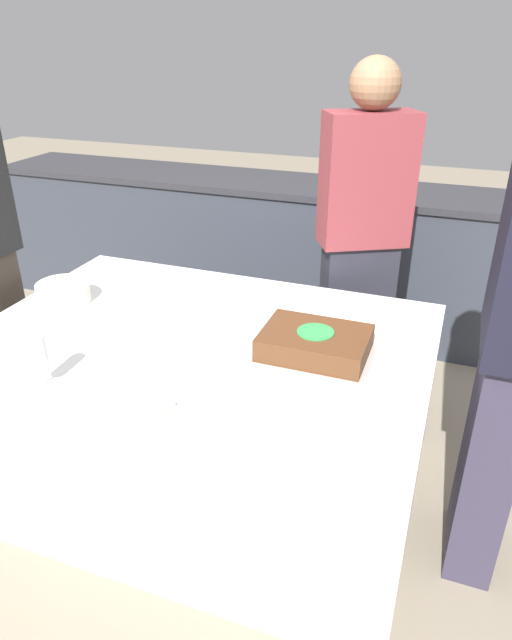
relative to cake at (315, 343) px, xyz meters
The scene contains 9 objects.
ground_plane 0.89m from the cake, behind, with size 14.00×14.00×0.00m, color gray.
back_counter 1.74m from the cake, 104.94° to the left, with size 4.40×0.58×0.92m.
dining_table 0.60m from the cake, behind, with size 1.72×1.18×0.73m.
cake is the anchor object (origin of this frame).
plate_stack 1.12m from the cake, behind, with size 0.22×0.22×0.09m.
wine_glass 0.93m from the cake, 147.11° to the right, with size 0.06×0.06×0.18m.
side_plate_near_cake 0.30m from the cake, 103.91° to the left, with size 0.20×0.20×0.00m.
utensil_pile 0.63m from the cake, 127.30° to the right, with size 0.13×0.08×0.02m.
person_cutting_cake 0.81m from the cake, 90.00° to the left, with size 0.44×0.36×1.68m.
Camera 1 is at (0.86, -1.72, 1.77)m, focal length 32.00 mm.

